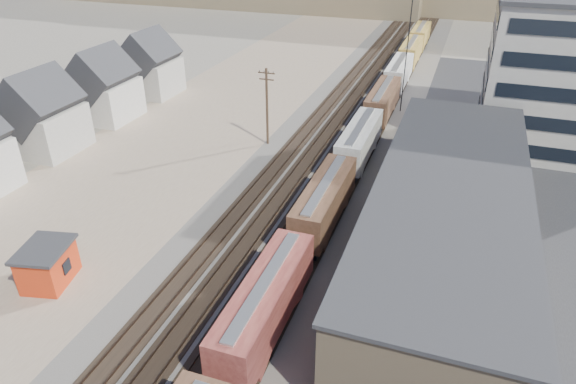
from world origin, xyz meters
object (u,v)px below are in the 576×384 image
(parked_car_blue, at_px, (551,137))
(utility_pole_north, at_px, (267,105))
(freight_train, at_px, (372,119))
(maintenance_shed, at_px, (48,264))

(parked_car_blue, bearing_deg, utility_pole_north, 151.93)
(freight_train, height_order, utility_pole_north, utility_pole_north)
(maintenance_shed, bearing_deg, parked_car_blue, 47.37)
(maintenance_shed, xyz_separation_m, parked_car_blue, (41.39, 44.97, -1.03))
(utility_pole_north, bearing_deg, parked_car_blue, 20.11)
(freight_train, height_order, parked_car_blue, freight_train)
(freight_train, distance_m, maintenance_shed, 42.86)
(freight_train, xyz_separation_m, maintenance_shed, (-18.84, -38.49, -1.05))
(utility_pole_north, relative_size, parked_car_blue, 1.94)
(maintenance_shed, height_order, parked_car_blue, maintenance_shed)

